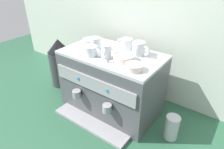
# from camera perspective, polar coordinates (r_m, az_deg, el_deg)

# --- Properties ---
(ground_plane) EXTENTS (4.00, 4.00, 0.00)m
(ground_plane) POSITION_cam_1_polar(r_m,az_deg,el_deg) (1.49, -0.00, -9.08)
(ground_plane) COLOR #28563D
(tiled_backsplash_wall) EXTENTS (2.80, 0.03, 1.10)m
(tiled_backsplash_wall) POSITION_cam_1_polar(r_m,az_deg,el_deg) (1.48, 7.56, 14.48)
(tiled_backsplash_wall) COLOR silver
(tiled_backsplash_wall) RESTS_ON ground_plane
(espresso_machine) EXTENTS (0.66, 0.49, 0.43)m
(espresso_machine) POSITION_cam_1_polar(r_m,az_deg,el_deg) (1.36, -0.12, -2.22)
(espresso_machine) COLOR #4C4C51
(espresso_machine) RESTS_ON ground_plane
(ceramic_cup_0) EXTENTS (0.07, 0.10, 0.08)m
(ceramic_cup_0) POSITION_cam_1_polar(r_m,az_deg,el_deg) (1.18, -1.75, 6.60)
(ceramic_cup_0) COLOR silver
(ceramic_cup_0) RESTS_ON espresso_machine
(ceramic_cup_1) EXTENTS (0.12, 0.08, 0.08)m
(ceramic_cup_1) POSITION_cam_1_polar(r_m,az_deg,el_deg) (1.24, 7.92, 7.45)
(ceramic_cup_1) COLOR silver
(ceramic_cup_1) RESTS_ON espresso_machine
(ceramic_cup_2) EXTENTS (0.12, 0.08, 0.06)m
(ceramic_cup_2) POSITION_cam_1_polar(r_m,az_deg,el_deg) (1.23, -6.02, 6.81)
(ceramic_cup_2) COLOR silver
(ceramic_cup_2) RESTS_ON espresso_machine
(ceramic_cup_3) EXTENTS (0.12, 0.08, 0.07)m
(ceramic_cup_3) POSITION_cam_1_polar(r_m,az_deg,el_deg) (1.33, 4.11, 8.89)
(ceramic_cup_3) COLOR silver
(ceramic_cup_3) RESTS_ON espresso_machine
(ceramic_cup_4) EXTENTS (0.11, 0.07, 0.08)m
(ceramic_cup_4) POSITION_cam_1_polar(r_m,az_deg,el_deg) (1.32, -5.02, 8.96)
(ceramic_cup_4) COLOR silver
(ceramic_cup_4) RESTS_ON espresso_machine
(ceramic_bowl_0) EXTENTS (0.10, 0.10, 0.03)m
(ceramic_bowl_0) POSITION_cam_1_polar(r_m,az_deg,el_deg) (1.06, 6.43, 2.11)
(ceramic_bowl_0) COLOR beige
(ceramic_bowl_0) RESTS_ON espresso_machine
(ceramic_bowl_1) EXTENTS (0.13, 0.13, 0.04)m
(ceramic_bowl_1) POSITION_cam_1_polar(r_m,az_deg,el_deg) (1.16, 3.51, 4.83)
(ceramic_bowl_1) COLOR beige
(ceramic_bowl_1) RESTS_ON espresso_machine
(ceramic_bowl_2) EXTENTS (0.10, 0.10, 0.04)m
(ceramic_bowl_2) POSITION_cam_1_polar(r_m,az_deg,el_deg) (1.42, -6.39, 9.51)
(ceramic_bowl_2) COLOR beige
(ceramic_bowl_2) RESTS_ON espresso_machine
(coffee_grinder) EXTENTS (0.19, 0.19, 0.41)m
(coffee_grinder) POSITION_cam_1_polar(r_m,az_deg,el_deg) (1.71, -14.68, 3.39)
(coffee_grinder) COLOR #333338
(coffee_grinder) RESTS_ON ground_plane
(milk_pitcher) EXTENTS (0.08, 0.08, 0.16)m
(milk_pitcher) POSITION_cam_1_polar(r_m,az_deg,el_deg) (1.26, 16.92, -14.45)
(milk_pitcher) COLOR #B7B7BC
(milk_pitcher) RESTS_ON ground_plane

